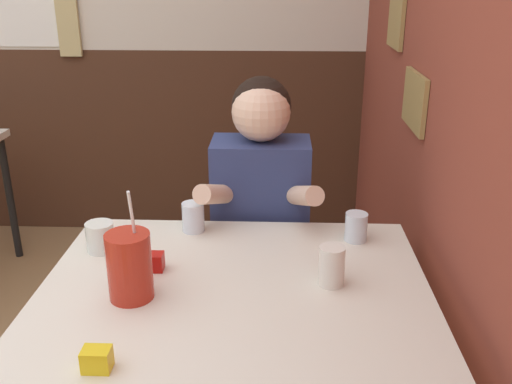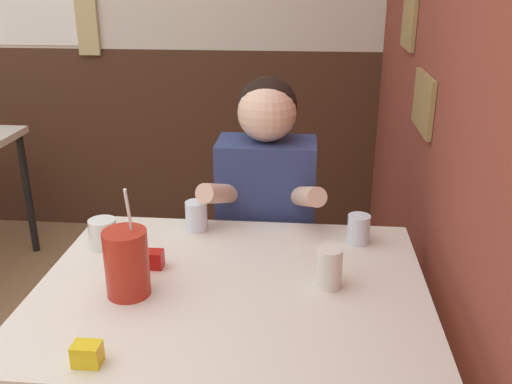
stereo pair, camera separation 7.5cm
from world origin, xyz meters
name	(u,v)px [view 1 (the left image)]	position (x,y,z in m)	size (l,w,h in m)	color
brick_wall_right	(424,21)	(1.52, 1.12, 1.35)	(0.08, 4.23, 2.70)	brown
back_wall	(93,2)	(-0.01, 2.26, 1.35)	(5.99, 0.09, 2.70)	beige
main_table	(235,307)	(0.91, 0.32, 0.67)	(1.04, 0.84, 0.73)	beige
person_seated	(261,234)	(0.96, 0.87, 0.62)	(0.42, 0.40, 1.19)	navy
cocktail_pitcher	(130,266)	(0.65, 0.25, 0.82)	(0.11, 0.11, 0.30)	#B22819
glass_near_pitcher	(193,217)	(0.75, 0.66, 0.78)	(0.07, 0.07, 0.09)	silver
glass_center	(100,237)	(0.49, 0.51, 0.78)	(0.08, 0.08, 0.09)	silver
glass_far_side	(332,266)	(1.16, 0.34, 0.79)	(0.07, 0.07, 0.11)	silver
glass_by_brick	(356,227)	(1.26, 0.61, 0.78)	(0.07, 0.07, 0.09)	silver
condiment_ketchup	(153,262)	(0.67, 0.40, 0.76)	(0.06, 0.04, 0.05)	#B7140F
condiment_mustard	(97,359)	(0.65, -0.03, 0.76)	(0.06, 0.04, 0.05)	yellow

